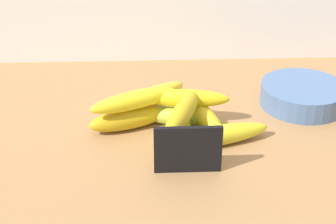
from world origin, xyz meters
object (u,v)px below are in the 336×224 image
banana_4 (146,99)px  banana_5 (129,118)px  banana_0 (178,117)px  banana_1 (214,135)px  fruit_bowl (303,95)px  banana_2 (200,114)px  banana_7 (182,114)px  banana_3 (178,133)px  banana_6 (184,98)px  banana_8 (134,100)px  chalkboard_sign (188,151)px

banana_4 → banana_5: (-3.05, -8.00, 0.19)cm
banana_0 → banana_1: size_ratio=0.82×
banana_4 → banana_5: size_ratio=1.31×
fruit_bowl → banana_2: 22.59cm
banana_5 → banana_7: 11.49cm
banana_3 → banana_5: 10.46cm
banana_6 → banana_8: banana_8 is taller
fruit_bowl → banana_7: banana_7 is taller
banana_2 → banana_4: banana_2 is taller
banana_4 → banana_1: bearing=-49.8°
banana_2 → banana_7: bearing=-121.2°
chalkboard_sign → banana_7: chalkboard_sign is taller
banana_2 → banana_8: bearing=-176.2°
banana_0 → banana_5: bearing=-176.2°
banana_6 → banana_7: (-0.84, -6.88, 0.61)cm
banana_4 → banana_3: bearing=-67.1°
banana_0 → banana_7: banana_7 is taller
banana_0 → banana_5: (-9.09, -0.60, 0.30)cm
banana_5 → banana_7: size_ratio=0.93×
banana_2 → banana_1: bearing=-75.3°
fruit_bowl → banana_3: bearing=-152.6°
banana_2 → banana_7: banana_7 is taller
banana_3 → banana_4: bearing=112.9°
banana_1 → banana_8: size_ratio=1.22×
banana_3 → banana_8: 10.39cm
banana_4 → banana_6: size_ratio=1.20×
chalkboard_sign → banana_6: size_ratio=0.65×
banana_0 → fruit_bowl: bearing=15.7°
banana_0 → banana_1: banana_1 is taller
banana_7 → banana_6: bearing=83.0°
banana_3 → banana_0: bearing=87.4°
banana_6 → banana_8: (-9.34, -1.57, 0.63)cm
fruit_bowl → banana_0: bearing=-164.3°
banana_1 → banana_6: (-4.70, 7.76, 3.36)cm
fruit_bowl → banana_2: fruit_bowl is taller
chalkboard_sign → banana_7: bearing=92.1°
banana_2 → banana_8: size_ratio=0.91×
banana_1 → banana_3: banana_3 is taller
banana_0 → banana_8: bearing=-176.0°
banana_0 → banana_2: bearing=3.4°
banana_6 → banana_7: banana_7 is taller
banana_6 → chalkboard_sign: bearing=-91.8°
banana_1 → banana_3: 6.24cm
fruit_bowl → banana_3: 29.16cm
banana_0 → banana_4: (-6.04, 7.40, 0.10)cm
banana_6 → banana_2: bearing=-14.8°
chalkboard_sign → banana_4: bearing=107.0°
banana_2 → banana_0: bearing=-176.6°
chalkboard_sign → banana_1: (5.21, 7.99, -1.99)cm
banana_8 → banana_5: bearing=-178.6°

